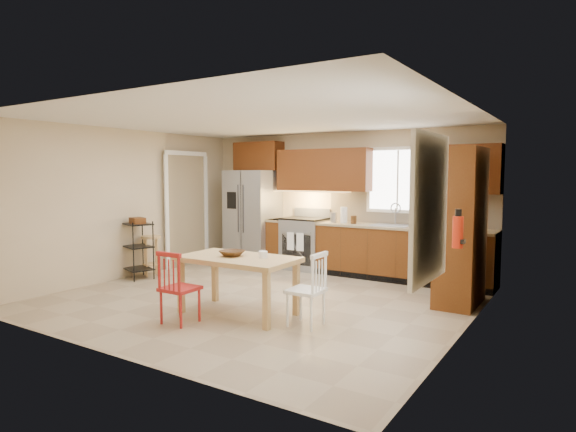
% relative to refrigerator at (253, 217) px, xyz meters
% --- Properties ---
extents(floor, '(5.50, 5.50, 0.00)m').
position_rel_refrigerator_xyz_m(floor, '(1.70, -2.12, -0.91)').
color(floor, tan).
rests_on(floor, ground).
extents(ceiling, '(5.50, 5.00, 0.02)m').
position_rel_refrigerator_xyz_m(ceiling, '(1.70, -2.12, 1.59)').
color(ceiling, silver).
rests_on(ceiling, ground).
extents(wall_back, '(5.50, 0.02, 2.50)m').
position_rel_refrigerator_xyz_m(wall_back, '(1.70, 0.38, 0.34)').
color(wall_back, '#CCB793').
rests_on(wall_back, ground).
extents(wall_front, '(5.50, 0.02, 2.50)m').
position_rel_refrigerator_xyz_m(wall_front, '(1.70, -4.62, 0.34)').
color(wall_front, '#CCB793').
rests_on(wall_front, ground).
extents(wall_left, '(0.02, 5.00, 2.50)m').
position_rel_refrigerator_xyz_m(wall_left, '(-1.05, -2.12, 0.34)').
color(wall_left, '#CCB793').
rests_on(wall_left, ground).
extents(wall_right, '(0.02, 5.00, 2.50)m').
position_rel_refrigerator_xyz_m(wall_right, '(4.45, -2.12, 0.34)').
color(wall_right, '#CCB793').
rests_on(wall_right, ground).
extents(refrigerator, '(0.92, 0.75, 1.82)m').
position_rel_refrigerator_xyz_m(refrigerator, '(0.00, 0.00, 0.00)').
color(refrigerator, gray).
rests_on(refrigerator, floor).
extents(range_stove, '(0.76, 0.63, 0.92)m').
position_rel_refrigerator_xyz_m(range_stove, '(1.15, 0.06, -0.45)').
color(range_stove, gray).
rests_on(range_stove, floor).
extents(base_cabinet_narrow, '(0.30, 0.60, 0.90)m').
position_rel_refrigerator_xyz_m(base_cabinet_narrow, '(0.60, 0.08, -0.46)').
color(base_cabinet_narrow, '#593010').
rests_on(base_cabinet_narrow, floor).
extents(base_cabinet_run, '(2.92, 0.60, 0.90)m').
position_rel_refrigerator_xyz_m(base_cabinet_run, '(2.99, 0.08, -0.46)').
color(base_cabinet_run, '#593010').
rests_on(base_cabinet_run, floor).
extents(dishwasher, '(0.60, 0.02, 0.78)m').
position_rel_refrigerator_xyz_m(dishwasher, '(3.55, -0.22, -0.46)').
color(dishwasher, black).
rests_on(dishwasher, floor).
extents(backsplash, '(2.92, 0.03, 0.55)m').
position_rel_refrigerator_xyz_m(backsplash, '(2.99, 0.36, 0.27)').
color(backsplash, beige).
rests_on(backsplash, wall_back).
extents(upper_over_fridge, '(1.00, 0.35, 0.55)m').
position_rel_refrigerator_xyz_m(upper_over_fridge, '(0.00, 0.20, 1.19)').
color(upper_over_fridge, '#5A2B0F').
rests_on(upper_over_fridge, wall_back).
extents(upper_left_block, '(1.80, 0.35, 0.75)m').
position_rel_refrigerator_xyz_m(upper_left_block, '(1.45, 0.20, 0.92)').
color(upper_left_block, '#5A2B0F').
rests_on(upper_left_block, wall_back).
extents(upper_right_block, '(1.00, 0.35, 0.75)m').
position_rel_refrigerator_xyz_m(upper_right_block, '(3.95, 0.20, 0.92)').
color(upper_right_block, '#5A2B0F').
rests_on(upper_right_block, wall_back).
extents(window_back, '(1.12, 0.04, 1.12)m').
position_rel_refrigerator_xyz_m(window_back, '(2.80, 0.35, 0.74)').
color(window_back, white).
rests_on(window_back, wall_back).
extents(sink, '(0.62, 0.46, 0.16)m').
position_rel_refrigerator_xyz_m(sink, '(2.80, 0.08, -0.05)').
color(sink, gray).
rests_on(sink, base_cabinet_run).
extents(undercab_glow, '(1.60, 0.30, 0.01)m').
position_rel_refrigerator_xyz_m(undercab_glow, '(1.15, 0.17, 0.52)').
color(undercab_glow, '#FFBF66').
rests_on(undercab_glow, wall_back).
extents(soap_bottle, '(0.09, 0.09, 0.19)m').
position_rel_refrigerator_xyz_m(soap_bottle, '(3.18, -0.02, 0.09)').
color(soap_bottle, red).
rests_on(soap_bottle, base_cabinet_run).
extents(paper_towel, '(0.12, 0.12, 0.28)m').
position_rel_refrigerator_xyz_m(paper_towel, '(1.95, 0.03, 0.13)').
color(paper_towel, white).
rests_on(paper_towel, base_cabinet_run).
extents(canister_steel, '(0.11, 0.11, 0.18)m').
position_rel_refrigerator_xyz_m(canister_steel, '(1.75, 0.03, 0.08)').
color(canister_steel, gray).
rests_on(canister_steel, base_cabinet_run).
extents(canister_wood, '(0.10, 0.10, 0.14)m').
position_rel_refrigerator_xyz_m(canister_wood, '(2.15, -0.00, 0.06)').
color(canister_wood, '#472913').
rests_on(canister_wood, base_cabinet_run).
extents(pantry, '(0.50, 0.95, 2.10)m').
position_rel_refrigerator_xyz_m(pantry, '(4.13, -0.93, 0.14)').
color(pantry, '#593010').
rests_on(pantry, floor).
extents(fire_extinguisher, '(0.12, 0.12, 0.36)m').
position_rel_refrigerator_xyz_m(fire_extinguisher, '(4.33, -1.98, 0.19)').
color(fire_extinguisher, red).
rests_on(fire_extinguisher, wall_right).
extents(window_right, '(0.04, 1.02, 1.32)m').
position_rel_refrigerator_xyz_m(window_right, '(4.38, -3.27, 0.54)').
color(window_right, white).
rests_on(window_right, wall_right).
extents(doorway, '(0.04, 0.95, 2.10)m').
position_rel_refrigerator_xyz_m(doorway, '(-0.97, -0.82, 0.14)').
color(doorway, '#8C7A59').
rests_on(doorway, wall_left).
extents(dining_table, '(1.47, 0.85, 0.71)m').
position_rel_refrigerator_xyz_m(dining_table, '(1.90, -2.87, -0.55)').
color(dining_table, tan).
rests_on(dining_table, floor).
extents(chair_red, '(0.41, 0.41, 0.86)m').
position_rel_refrigerator_xyz_m(chair_red, '(1.55, -3.52, -0.48)').
color(chair_red, '#A21B19').
rests_on(chair_red, floor).
extents(chair_white, '(0.41, 0.41, 0.86)m').
position_rel_refrigerator_xyz_m(chair_white, '(2.85, -2.82, -0.48)').
color(chair_white, white).
rests_on(chair_white, floor).
extents(table_bowl, '(0.30, 0.30, 0.07)m').
position_rel_refrigerator_xyz_m(table_bowl, '(1.81, -2.87, -0.19)').
color(table_bowl, '#472913').
rests_on(table_bowl, dining_table).
extents(table_jar, '(0.10, 0.10, 0.12)m').
position_rel_refrigerator_xyz_m(table_jar, '(2.22, -2.78, -0.16)').
color(table_jar, white).
rests_on(table_jar, dining_table).
extents(bar_stool, '(0.39, 0.39, 0.69)m').
position_rel_refrigerator_xyz_m(bar_stool, '(-0.80, -1.86, -0.57)').
color(bar_stool, tan).
rests_on(bar_stool, floor).
extents(utility_cart, '(0.58, 0.51, 0.97)m').
position_rel_refrigerator_xyz_m(utility_cart, '(-0.80, -2.14, -0.42)').
color(utility_cart, black).
rests_on(utility_cart, floor).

